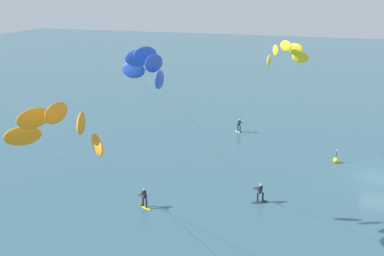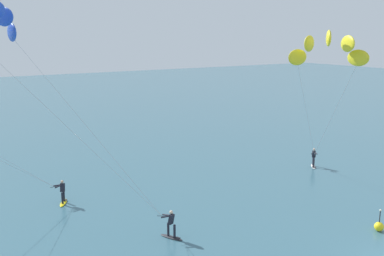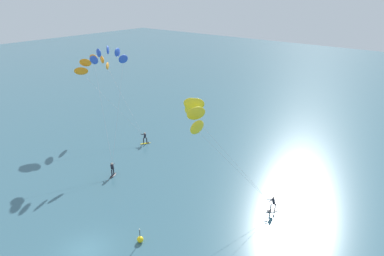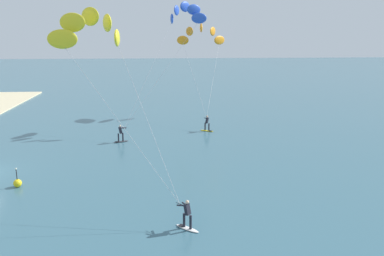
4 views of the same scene
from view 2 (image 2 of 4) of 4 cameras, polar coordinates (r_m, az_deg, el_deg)
The scene contains 3 objects.
kitesurfer_nearshore at distance 27.23m, azimuth -23.42°, elevation 11.43°, with size 10.03×9.57×13.38m.
kitesurfer_far_out at distance 31.82m, azimuth 17.02°, elevation 9.07°, with size 8.32×8.41×11.80m.
marker_buoy at distance 29.20m, azimuth 22.94°, elevation -11.58°, with size 0.56×0.56×1.38m.
Camera 2 is at (-19.93, -11.02, 11.49)m, focal length 41.40 mm.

